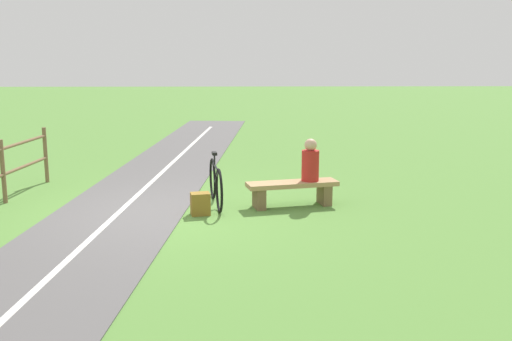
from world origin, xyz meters
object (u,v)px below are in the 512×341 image
object	(u,v)px
person_seated	(310,162)
backpack	(200,204)
bench	(292,189)
bicycle	(216,183)

from	to	relation	value
person_seated	backpack	world-z (taller)	person_seated
person_seated	backpack	distance (m)	2.09
bench	backpack	world-z (taller)	bench
bicycle	backpack	xyz separation A→B (m)	(0.23, 0.63, -0.21)
bicycle	backpack	size ratio (longest dim) A/B	4.64
bicycle	backpack	distance (m)	0.70
person_seated	bicycle	bearing A→B (deg)	-13.86
bench	backpack	bearing A→B (deg)	5.40
person_seated	backpack	xyz separation A→B (m)	(1.91, 0.61, -0.59)
bench	bicycle	world-z (taller)	bicycle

